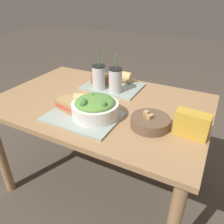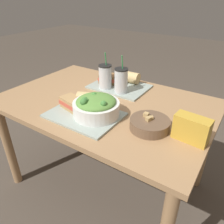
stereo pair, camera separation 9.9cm
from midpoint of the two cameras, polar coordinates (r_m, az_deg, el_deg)
The scene contains 13 objects.
ground_plane at distance 1.77m, azimuth 0.14°, elevation -17.80°, with size 12.00×12.00×0.00m, color #4C4238.
dining_table at distance 1.39m, azimuth 0.17°, elevation -0.58°, with size 1.28×0.85×0.70m.
tray_near at distance 1.18m, azimuth -4.87°, elevation -0.83°, with size 0.39×0.28×0.01m.
tray_far at distance 1.53m, azimuth 3.80°, elevation 6.59°, with size 0.39×0.28×0.01m.
salad_bowl at distance 1.14m, azimuth -1.73°, elevation 1.49°, with size 0.25×0.25×0.12m.
soup_bowl at distance 1.09m, azimuth 12.39°, elevation -3.10°, with size 0.20×0.20×0.07m.
sandwich_near at distance 1.23m, azimuth -8.08°, elevation 2.25°, with size 0.15×0.11×0.06m.
baguette_near at distance 1.26m, azimuth -3.95°, elevation 3.46°, with size 0.14×0.12×0.08m.
sandwich_far at distance 1.56m, azimuth 0.85°, elevation 8.72°, with size 0.14×0.11×0.06m.
baguette_far at distance 1.57m, azimuth 7.08°, elevation 8.87°, with size 0.10×0.08×0.08m.
drink_cup_dark at distance 1.46m, azimuth 0.17°, elevation 8.98°, with size 0.09×0.09×0.24m.
drink_cup_red at distance 1.40m, azimuth 4.41°, elevation 7.96°, with size 0.09×0.09×0.24m.
chip_bag at distance 1.05m, azimuth 22.64°, elevation -4.18°, with size 0.16×0.08×0.12m.
Camera 2 is at (0.70, -0.98, 1.31)m, focal length 35.00 mm.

